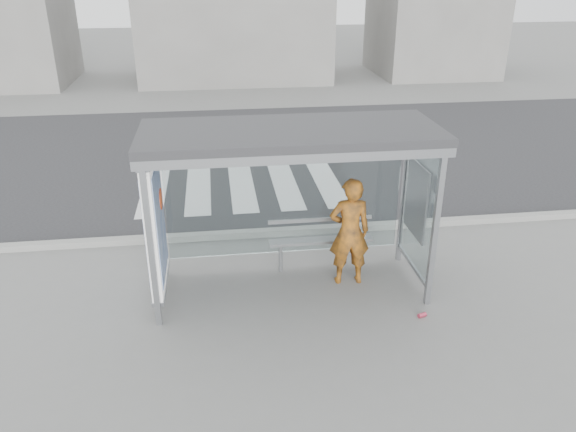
# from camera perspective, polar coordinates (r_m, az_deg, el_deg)

# --- Properties ---
(ground) EXTENTS (80.00, 80.00, 0.00)m
(ground) POSITION_cam_1_polar(r_m,az_deg,el_deg) (9.02, 0.24, -7.36)
(ground) COLOR slate
(ground) RESTS_ON ground
(road) EXTENTS (30.00, 10.00, 0.01)m
(road) POSITION_cam_1_polar(r_m,az_deg,el_deg) (15.38, -3.37, 6.42)
(road) COLOR #242426
(road) RESTS_ON ground
(curb) EXTENTS (30.00, 0.18, 0.12)m
(curb) POSITION_cam_1_polar(r_m,az_deg,el_deg) (10.68, -1.20, -1.61)
(curb) COLOR gray
(curb) RESTS_ON ground
(crosswalk) EXTENTS (4.55, 3.00, 0.00)m
(crosswalk) POSITION_cam_1_polar(r_m,az_deg,el_deg) (13.00, -4.68, 2.93)
(crosswalk) COLOR silver
(crosswalk) RESTS_ON ground
(bus_shelter) EXTENTS (4.25, 1.65, 2.62)m
(bus_shelter) POSITION_cam_1_polar(r_m,az_deg,el_deg) (8.17, -2.38, 4.60)
(bus_shelter) COLOR gray
(bus_shelter) RESTS_ON ground
(building_center) EXTENTS (8.00, 5.00, 5.00)m
(building_center) POSITION_cam_1_polar(r_m,az_deg,el_deg) (25.71, -5.60, 19.32)
(building_center) COLOR slate
(building_center) RESTS_ON ground
(person) EXTENTS (0.67, 0.45, 1.79)m
(person) POSITION_cam_1_polar(r_m,az_deg,el_deg) (8.84, 6.26, -1.61)
(person) COLOR #D94814
(person) RESTS_ON ground
(bench) EXTENTS (1.74, 0.22, 0.90)m
(bench) POSITION_cam_1_polar(r_m,az_deg,el_deg) (9.35, 3.35, -2.43)
(bench) COLOR slate
(bench) RESTS_ON ground
(soda_can) EXTENTS (0.14, 0.10, 0.07)m
(soda_can) POSITION_cam_1_polar(r_m,az_deg,el_deg) (8.56, 13.46, -9.77)
(soda_can) COLOR #E5435F
(soda_can) RESTS_ON ground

